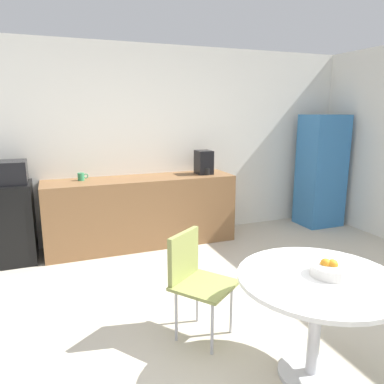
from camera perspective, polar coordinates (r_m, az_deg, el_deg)
The scene contains 12 objects.
ground_plane at distance 2.91m, azimuth 11.29°, elevation -24.67°, with size 6.00×6.00×0.00m, color beige.
wall_back at distance 5.12m, azimuth -6.34°, elevation 7.43°, with size 6.00×0.10×2.60m, color white.
counter_block at distance 4.88m, azimuth -7.79°, elevation -3.03°, with size 2.44×0.60×0.90m, color brown.
mini_fridge at distance 4.78m, azimuth -26.45°, elevation -4.36°, with size 0.54×0.54×0.93m, color black.
microwave at distance 4.66m, azimuth -27.16°, elevation 2.68°, with size 0.48×0.38×0.26m, color black.
locker_cabinet at distance 5.97m, azimuth 19.40°, elevation 3.12°, with size 0.60×0.50×1.69m, color #3372B2.
round_table at distance 2.58m, azimuth 18.85°, elevation -15.23°, with size 1.03×1.03×0.72m.
chair_olive at distance 2.91m, azimuth 0.25°, elevation -12.34°, with size 0.59×0.59×0.83m.
fruit_bowl at distance 2.54m, azimuth 20.64°, elevation -11.16°, with size 0.25×0.25×0.11m.
mug_white at distance 4.75m, azimuth -16.81°, elevation 2.29°, with size 0.13×0.08×0.09m.
mug_green at distance 4.95m, azimuth 2.33°, elevation 3.21°, with size 0.13×0.08×0.09m.
coffee_maker at distance 5.02m, azimuth 1.84°, elevation 4.64°, with size 0.20×0.24×0.32m, color black.
Camera 1 is at (-1.30, -1.93, 1.75)m, focal length 34.36 mm.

